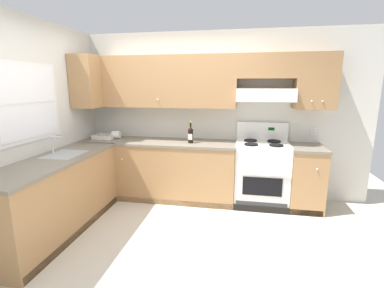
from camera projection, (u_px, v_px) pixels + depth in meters
ground_plane at (158, 241)px, 3.13m from camera, size 7.04×7.04×0.00m
wall_back at (209, 103)px, 4.23m from camera, size 4.68×0.57×2.55m
wall_left at (36, 119)px, 3.35m from camera, size 0.47×4.00×2.55m
counter_back_run at (181, 171)px, 4.23m from camera, size 3.60×0.65×0.91m
counter_left_run at (57, 196)px, 3.26m from camera, size 0.63×1.91×1.13m
stove at (261, 173)px, 4.03m from camera, size 0.76×0.62×1.20m
wine_bottle at (191, 134)px, 4.04m from camera, size 0.08×0.08×0.32m
bowl at (105, 137)px, 4.43m from camera, size 0.33×0.28×0.06m
paper_towel_roll at (116, 135)px, 4.39m from camera, size 0.13×0.12×0.12m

